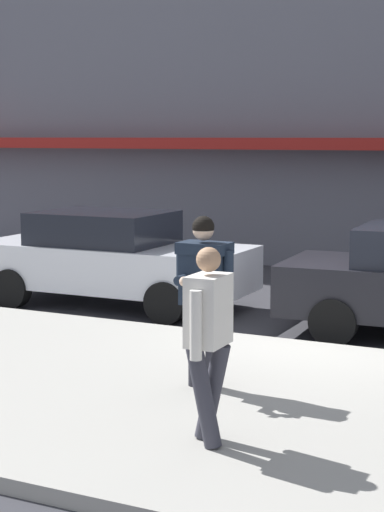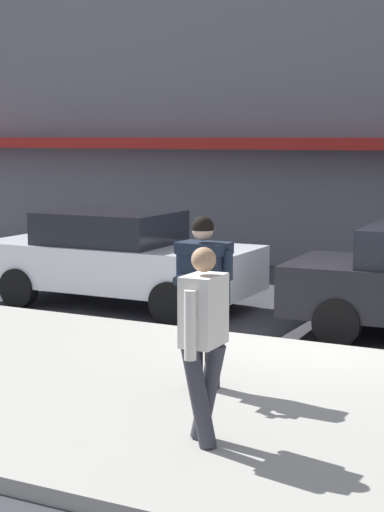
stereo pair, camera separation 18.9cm
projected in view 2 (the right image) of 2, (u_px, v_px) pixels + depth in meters
ground_plane at (331, 350)px, 11.06m from camera, size 80.00×80.00×0.00m
sidewalk at (338, 421)px, 8.09m from camera, size 32.00×5.30×0.14m
parked_sedan_near at (118, 258)px, 13.90m from camera, size 4.52×1.97×1.54m
man_texting_on_phone at (203, 283)px, 8.81m from camera, size 0.65×0.59×1.81m
pedestrian_in_light_coat at (204, 333)px, 7.20m from camera, size 0.33×0.60×1.70m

